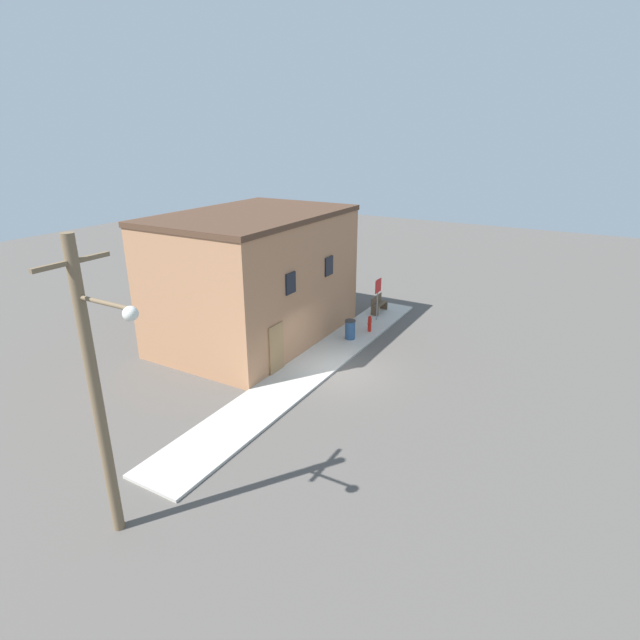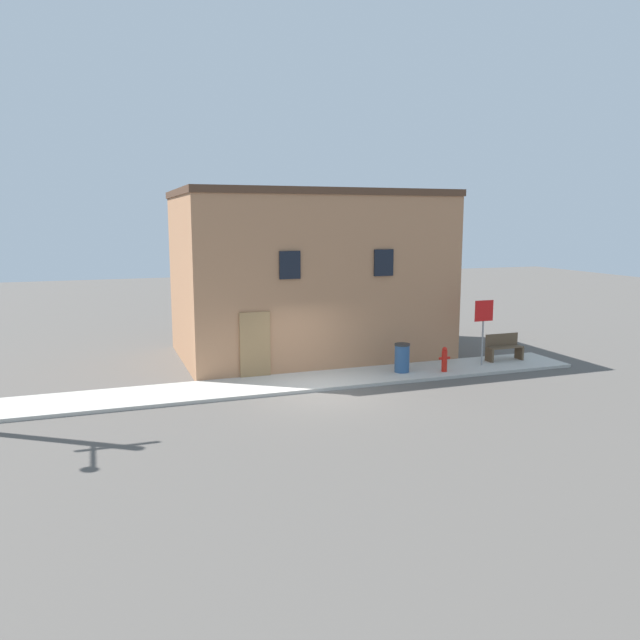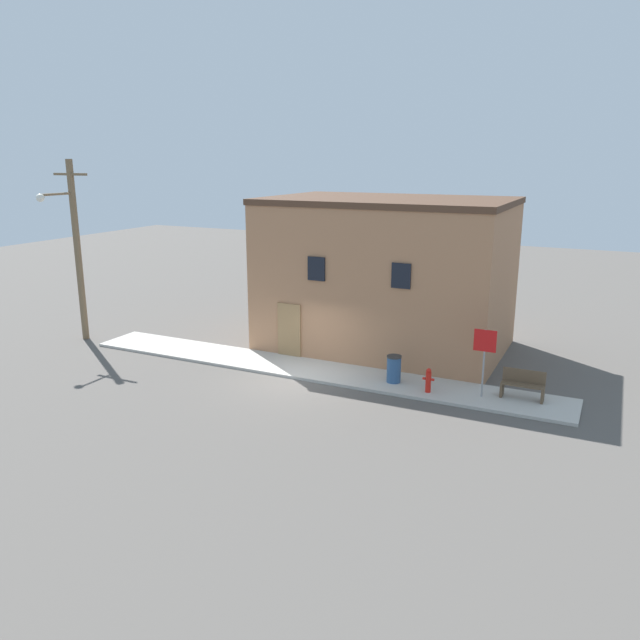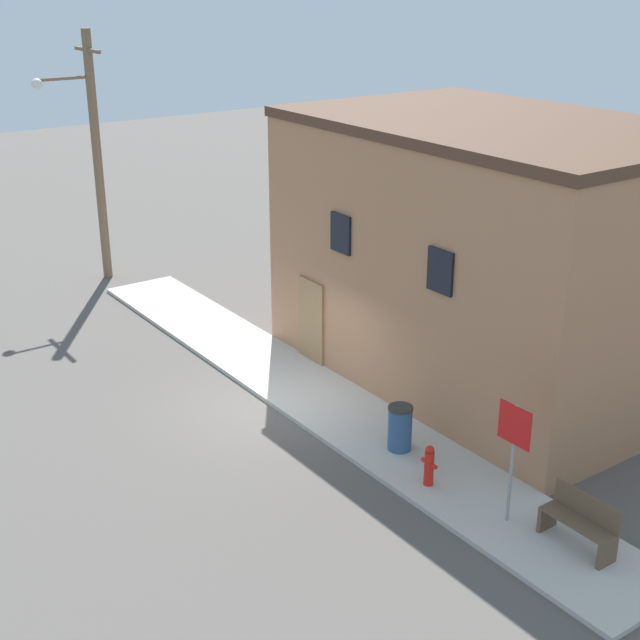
{
  "view_description": "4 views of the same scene",
  "coord_description": "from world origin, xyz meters",
  "px_view_note": "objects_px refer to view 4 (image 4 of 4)",
  "views": [
    {
      "loc": [
        -16.99,
        -8.93,
        9.55
      ],
      "look_at": [
        0.43,
        1.07,
        2.0
      ],
      "focal_mm": 28.0,
      "sensor_mm": 36.0,
      "label": 1
    },
    {
      "loc": [
        -6.08,
        -17.01,
        5.09
      ],
      "look_at": [
        0.43,
        1.07,
        2.0
      ],
      "focal_mm": 35.0,
      "sensor_mm": 36.0,
      "label": 2
    },
    {
      "loc": [
        9.92,
        -18.53,
        7.66
      ],
      "look_at": [
        0.43,
        1.07,
        2.0
      ],
      "focal_mm": 35.0,
      "sensor_mm": 36.0,
      "label": 3
    },
    {
      "loc": [
        15.4,
        -9.53,
        9.25
      ],
      "look_at": [
        0.43,
        1.07,
        2.0
      ],
      "focal_mm": 50.0,
      "sensor_mm": 36.0,
      "label": 4
    }
  ],
  "objects_px": {
    "trash_bin": "(400,428)",
    "utility_pole": "(94,151)",
    "fire_hydrant": "(429,465)",
    "stop_sign": "(513,441)",
    "bench": "(580,522)"
  },
  "relations": [
    {
      "from": "stop_sign",
      "to": "bench",
      "type": "bearing_deg",
      "value": 20.26
    },
    {
      "from": "fire_hydrant",
      "to": "trash_bin",
      "type": "bearing_deg",
      "value": 162.72
    },
    {
      "from": "fire_hydrant",
      "to": "bench",
      "type": "bearing_deg",
      "value": 15.16
    },
    {
      "from": "trash_bin",
      "to": "utility_pole",
      "type": "xyz_separation_m",
      "value": [
        -14.06,
        -0.5,
        3.49
      ]
    },
    {
      "from": "stop_sign",
      "to": "bench",
      "type": "xyz_separation_m",
      "value": [
        1.21,
        0.45,
        -1.15
      ]
    },
    {
      "from": "trash_bin",
      "to": "bench",
      "type": "bearing_deg",
      "value": 4.91
    },
    {
      "from": "trash_bin",
      "to": "utility_pole",
      "type": "relative_size",
      "value": 0.13
    },
    {
      "from": "stop_sign",
      "to": "bench",
      "type": "height_order",
      "value": "stop_sign"
    },
    {
      "from": "trash_bin",
      "to": "fire_hydrant",
      "type": "bearing_deg",
      "value": -17.28
    },
    {
      "from": "stop_sign",
      "to": "utility_pole",
      "type": "distance_m",
      "value": 17.28
    },
    {
      "from": "bench",
      "to": "trash_bin",
      "type": "xyz_separation_m",
      "value": [
        -4.27,
        -0.37,
        0.03
      ]
    },
    {
      "from": "fire_hydrant",
      "to": "stop_sign",
      "type": "bearing_deg",
      "value": 11.36
    },
    {
      "from": "trash_bin",
      "to": "utility_pole",
      "type": "distance_m",
      "value": 14.49
    },
    {
      "from": "fire_hydrant",
      "to": "utility_pole",
      "type": "xyz_separation_m",
      "value": [
        -15.41,
        -0.08,
        3.56
      ]
    },
    {
      "from": "utility_pole",
      "to": "stop_sign",
      "type": "bearing_deg",
      "value": 1.41
    }
  ]
}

